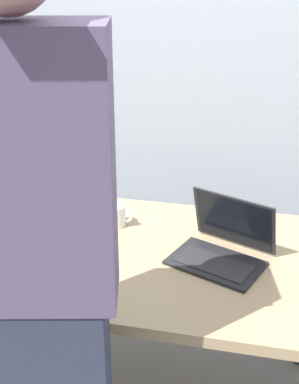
{
  "coord_description": "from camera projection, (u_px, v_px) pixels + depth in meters",
  "views": [
    {
      "loc": [
        0.35,
        -1.61,
        1.76
      ],
      "look_at": [
        0.0,
        0.0,
        0.98
      ],
      "focal_mm": 48.2,
      "sensor_mm": 36.0,
      "label": 1
    }
  ],
  "objects": [
    {
      "name": "beer_bottle_green",
      "position": [
        39.0,
        195.0,
        2.08
      ],
      "size": [
        0.07,
        0.07,
        0.34
      ],
      "color": "#1E5123",
      "rests_on": "desk"
    },
    {
      "name": "desk",
      "position": [
        149.0,
        276.0,
        1.98
      ],
      "size": [
        1.41,
        0.84,
        0.73
      ],
      "color": "#9E8460",
      "rests_on": "ground"
    },
    {
      "name": "laptop",
      "position": [
        223.0,
        245.0,
        1.87
      ],
      "size": [
        0.4,
        0.37,
        0.23
      ],
      "color": "black",
      "rests_on": "desk"
    },
    {
      "name": "beer_bottle_brown",
      "position": [
        22.0,
        208.0,
        1.99
      ],
      "size": [
        0.06,
        0.06,
        0.32
      ],
      "color": "#333333",
      "rests_on": "desk"
    },
    {
      "name": "beer_bottle_dark",
      "position": [
        3.0,
        208.0,
        2.03
      ],
      "size": [
        0.07,
        0.07,
        0.27
      ],
      "color": "#472B14",
      "rests_on": "desk"
    },
    {
      "name": "back_wall",
      "position": [
        187.0,
        57.0,
        2.42
      ],
      "size": [
        6.0,
        0.1,
        2.6
      ],
      "primitive_type": "cube",
      "color": "#99A3AD",
      "rests_on": "ground"
    },
    {
      "name": "beer_bottle_amber",
      "position": [
        5.0,
        196.0,
        2.1
      ],
      "size": [
        0.07,
        0.07,
        0.29
      ],
      "color": "brown",
      "rests_on": "desk"
    },
    {
      "name": "person_figure",
      "position": [
        38.0,
        279.0,
        1.33
      ],
      "size": [
        0.44,
        0.33,
        1.88
      ],
      "color": "#2D3347",
      "rests_on": "ground"
    },
    {
      "name": "coffee_mug",
      "position": [
        117.0,
        216.0,
        2.1
      ],
      "size": [
        0.11,
        0.08,
        0.09
      ],
      "color": "white",
      "rests_on": "desk"
    }
  ]
}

